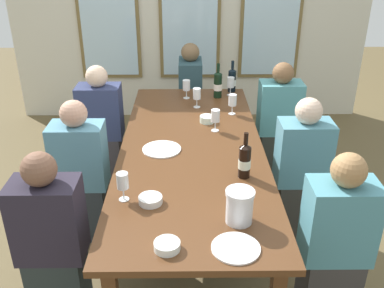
{
  "coord_description": "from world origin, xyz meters",
  "views": [
    {
      "loc": [
        -0.03,
        -2.77,
        2.13
      ],
      "look_at": [
        0.0,
        -0.05,
        0.79
      ],
      "focal_mm": 40.33,
      "sensor_mm": 36.0,
      "label": 1
    }
  ],
  "objects_px": {
    "wine_glass_1": "(123,182)",
    "seated_person_6": "(190,97)",
    "dining_table": "(192,155)",
    "seated_person_4": "(82,176)",
    "white_plate_1": "(162,149)",
    "seated_person_0": "(102,128)",
    "wine_bottle_1": "(232,80)",
    "wine_glass_3": "(215,117)",
    "tasting_bowl_1": "(167,246)",
    "wine_glass_4": "(186,86)",
    "seated_person_1": "(278,124)",
    "wine_glass_0": "(197,95)",
    "tasting_bowl_0": "(151,200)",
    "white_plate_0": "(236,248)",
    "tasting_bowl_2": "(207,119)",
    "wine_glass_2": "(231,83)",
    "wine_glass_5": "(233,101)",
    "wine_bottle_0": "(218,84)",
    "wine_bottle_2": "(245,161)",
    "seated_person_2": "(52,243)",
    "seated_person_3": "(335,245)"
  },
  "relations": [
    {
      "from": "wine_glass_1",
      "to": "seated_person_6",
      "type": "distance_m",
      "value": 2.34
    },
    {
      "from": "dining_table",
      "to": "seated_person_4",
      "type": "height_order",
      "value": "seated_person_4"
    },
    {
      "from": "white_plate_1",
      "to": "seated_person_0",
      "type": "relative_size",
      "value": 0.25
    },
    {
      "from": "wine_bottle_1",
      "to": "wine_glass_3",
      "type": "xyz_separation_m",
      "value": [
        -0.21,
        -0.91,
        0.0
      ]
    },
    {
      "from": "dining_table",
      "to": "tasting_bowl_1",
      "type": "relative_size",
      "value": 19.38
    },
    {
      "from": "wine_glass_4",
      "to": "wine_glass_3",
      "type": "bearing_deg",
      "value": -72.99
    },
    {
      "from": "wine_glass_3",
      "to": "seated_person_1",
      "type": "height_order",
      "value": "seated_person_1"
    },
    {
      "from": "tasting_bowl_1",
      "to": "seated_person_1",
      "type": "xyz_separation_m",
      "value": [
        0.94,
        1.99,
        -0.23
      ]
    },
    {
      "from": "wine_glass_4",
      "to": "seated_person_6",
      "type": "bearing_deg",
      "value": 86.21
    },
    {
      "from": "wine_glass_0",
      "to": "tasting_bowl_0",
      "type": "bearing_deg",
      "value": -101.2
    },
    {
      "from": "seated_person_1",
      "to": "white_plate_0",
      "type": "bearing_deg",
      "value": -106.93
    },
    {
      "from": "tasting_bowl_0",
      "to": "seated_person_4",
      "type": "height_order",
      "value": "seated_person_4"
    },
    {
      "from": "wine_glass_0",
      "to": "seated_person_1",
      "type": "distance_m",
      "value": 0.83
    },
    {
      "from": "wine_glass_4",
      "to": "tasting_bowl_2",
      "type": "bearing_deg",
      "value": -73.47
    },
    {
      "from": "white_plate_0",
      "to": "wine_glass_4",
      "type": "distance_m",
      "value": 2.14
    },
    {
      "from": "tasting_bowl_2",
      "to": "wine_glass_3",
      "type": "relative_size",
      "value": 0.67
    },
    {
      "from": "wine_glass_2",
      "to": "wine_glass_5",
      "type": "height_order",
      "value": "same"
    },
    {
      "from": "seated_person_4",
      "to": "wine_bottle_0",
      "type": "bearing_deg",
      "value": 45.17
    },
    {
      "from": "white_plate_0",
      "to": "seated_person_0",
      "type": "distance_m",
      "value": 2.18
    },
    {
      "from": "wine_bottle_2",
      "to": "seated_person_2",
      "type": "relative_size",
      "value": 0.27
    },
    {
      "from": "dining_table",
      "to": "tasting_bowl_1",
      "type": "distance_m",
      "value": 1.12
    },
    {
      "from": "white_plate_0",
      "to": "wine_bottle_1",
      "type": "relative_size",
      "value": 0.8
    },
    {
      "from": "white_plate_0",
      "to": "wine_glass_4",
      "type": "relative_size",
      "value": 1.39
    },
    {
      "from": "wine_glass_0",
      "to": "tasting_bowl_2",
      "type": "bearing_deg",
      "value": -77.19
    },
    {
      "from": "wine_bottle_0",
      "to": "seated_person_3",
      "type": "relative_size",
      "value": 0.29
    },
    {
      "from": "tasting_bowl_2",
      "to": "wine_glass_4",
      "type": "xyz_separation_m",
      "value": [
        -0.17,
        0.56,
        0.09
      ]
    },
    {
      "from": "tasting_bowl_2",
      "to": "wine_glass_5",
      "type": "height_order",
      "value": "wine_glass_5"
    },
    {
      "from": "wine_bottle_1",
      "to": "seated_person_3",
      "type": "xyz_separation_m",
      "value": [
        0.41,
        -2.02,
        -0.33
      ]
    },
    {
      "from": "dining_table",
      "to": "wine_glass_3",
      "type": "bearing_deg",
      "value": 56.63
    },
    {
      "from": "seated_person_0",
      "to": "seated_person_3",
      "type": "distance_m",
      "value": 2.3
    },
    {
      "from": "seated_person_2",
      "to": "tasting_bowl_2",
      "type": "bearing_deg",
      "value": 53.03
    },
    {
      "from": "wine_glass_1",
      "to": "seated_person_2",
      "type": "xyz_separation_m",
      "value": [
        -0.41,
        -0.13,
        -0.33
      ]
    },
    {
      "from": "wine_glass_2",
      "to": "seated_person_6",
      "type": "bearing_deg",
      "value": 125.27
    },
    {
      "from": "wine_glass_3",
      "to": "seated_person_0",
      "type": "xyz_separation_m",
      "value": [
        -0.99,
        0.53,
        -0.33
      ]
    },
    {
      "from": "wine_glass_5",
      "to": "seated_person_2",
      "type": "relative_size",
      "value": 0.16
    },
    {
      "from": "wine_glass_1",
      "to": "white_plate_0",
      "type": "bearing_deg",
      "value": -36.0
    },
    {
      "from": "wine_glass_5",
      "to": "seated_person_2",
      "type": "bearing_deg",
      "value": -129.22
    },
    {
      "from": "white_plate_1",
      "to": "seated_person_4",
      "type": "xyz_separation_m",
      "value": [
        -0.59,
        0.01,
        -0.22
      ]
    },
    {
      "from": "wine_bottle_1",
      "to": "wine_glass_1",
      "type": "distance_m",
      "value": 2.03
    },
    {
      "from": "wine_bottle_0",
      "to": "seated_person_6",
      "type": "bearing_deg",
      "value": 113.25
    },
    {
      "from": "wine_glass_5",
      "to": "seated_person_1",
      "type": "xyz_separation_m",
      "value": [
        0.46,
        0.27,
        -0.34
      ]
    },
    {
      "from": "tasting_bowl_2",
      "to": "wine_bottle_1",
      "type": "bearing_deg",
      "value": 70.14
    },
    {
      "from": "wine_bottle_1",
      "to": "seated_person_0",
      "type": "distance_m",
      "value": 1.31
    },
    {
      "from": "white_plate_0",
      "to": "tasting_bowl_1",
      "type": "xyz_separation_m",
      "value": [
        -0.34,
        0.0,
        0.02
      ]
    },
    {
      "from": "wine_bottle_0",
      "to": "wine_glass_1",
      "type": "distance_m",
      "value": 1.82
    },
    {
      "from": "wine_bottle_2",
      "to": "seated_person_1",
      "type": "bearing_deg",
      "value": 69.52
    },
    {
      "from": "seated_person_0",
      "to": "wine_glass_4",
      "type": "bearing_deg",
      "value": 14.66
    },
    {
      "from": "tasting_bowl_0",
      "to": "dining_table",
      "type": "bearing_deg",
      "value": 71.07
    },
    {
      "from": "seated_person_6",
      "to": "seated_person_4",
      "type": "bearing_deg",
      "value": -116.16
    },
    {
      "from": "wine_glass_4",
      "to": "seated_person_0",
      "type": "distance_m",
      "value": 0.86
    }
  ]
}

